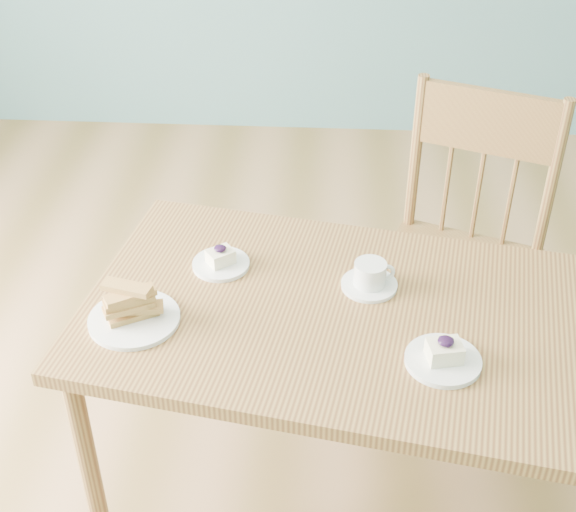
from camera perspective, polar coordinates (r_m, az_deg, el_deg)
The scene contains 7 objects.
room at distance 1.51m, azimuth 5.54°, elevation 12.56°, with size 5.01×5.01×2.71m.
dining_table at distance 1.98m, azimuth 4.70°, elevation -5.60°, with size 1.42×0.97×0.70m.
dining_chair at distance 2.50m, azimuth 12.19°, elevation 0.03°, with size 0.58×0.57×1.00m.
cheesecake_plate_near at distance 1.82m, azimuth 11.00°, elevation -7.04°, with size 0.17×0.17×0.07m.
cheesecake_plate_far at distance 2.08m, azimuth -4.80°, elevation -0.35°, with size 0.15×0.15×0.06m.
coffee_cup at distance 2.00m, azimuth 5.87°, elevation -1.48°, with size 0.14×0.14×0.07m.
biscotti_plate at distance 1.92m, azimuth -10.97°, elevation -3.82°, with size 0.22×0.22×0.10m.
Camera 1 is at (-0.06, -1.39, 1.93)m, focal length 50.00 mm.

